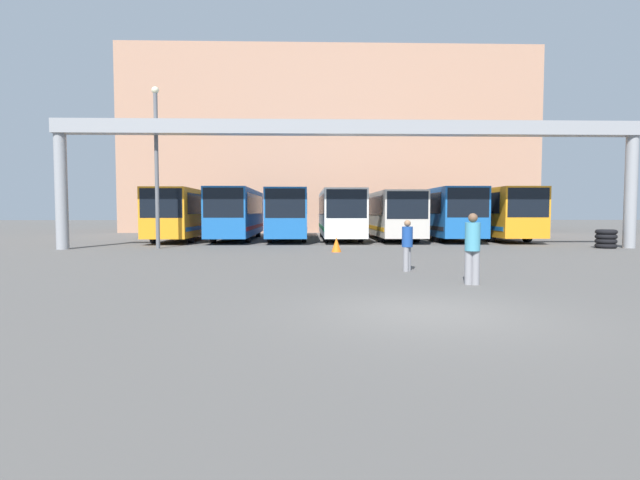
# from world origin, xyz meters

# --- Properties ---
(ground_plane) EXTENTS (200.00, 200.00, 0.00)m
(ground_plane) POSITION_xyz_m (0.00, 0.00, 0.00)
(ground_plane) COLOR #514F4C
(building_backdrop) EXTENTS (37.62, 12.00, 16.59)m
(building_backdrop) POSITION_xyz_m (0.00, 41.00, 8.29)
(building_backdrop) COLOR tan
(building_backdrop) RESTS_ON ground
(overhead_gantry) EXTENTS (29.39, 0.80, 6.42)m
(overhead_gantry) POSITION_xyz_m (0.00, 15.98, 5.43)
(overhead_gantry) COLOR gray
(overhead_gantry) RESTS_ON ground
(bus_slot_0) EXTENTS (2.56, 10.35, 3.26)m
(bus_slot_0) POSITION_xyz_m (-10.22, 23.61, 1.88)
(bus_slot_0) COLOR orange
(bus_slot_0) RESTS_ON ground
(bus_slot_1) EXTENTS (2.45, 11.55, 3.29)m
(bus_slot_1) POSITION_xyz_m (-6.81, 24.20, 1.90)
(bus_slot_1) COLOR #1959A5
(bus_slot_1) RESTS_ON ground
(bus_slot_2) EXTENTS (2.43, 12.35, 3.25)m
(bus_slot_2) POSITION_xyz_m (-3.41, 24.61, 1.87)
(bus_slot_2) COLOR #1959A5
(bus_slot_2) RESTS_ON ground
(bus_slot_3) EXTENTS (2.49, 11.66, 3.22)m
(bus_slot_3) POSITION_xyz_m (0.00, 24.26, 1.85)
(bus_slot_3) COLOR silver
(bus_slot_3) RESTS_ON ground
(bus_slot_4) EXTENTS (2.55, 11.94, 3.11)m
(bus_slot_4) POSITION_xyz_m (3.41, 24.40, 1.80)
(bus_slot_4) COLOR beige
(bus_slot_4) RESTS_ON ground
(bus_slot_5) EXTENTS (2.60, 11.55, 3.31)m
(bus_slot_5) POSITION_xyz_m (6.81, 24.21, 1.91)
(bus_slot_5) COLOR #1959A5
(bus_slot_5) RESTS_ON ground
(bus_slot_6) EXTENTS (2.60, 11.67, 3.32)m
(bus_slot_6) POSITION_xyz_m (10.22, 24.26, 1.91)
(bus_slot_6) COLOR orange
(bus_slot_6) RESTS_ON ground
(pedestrian_mid_left) EXTENTS (0.38, 0.38, 1.84)m
(pedestrian_mid_left) POSITION_xyz_m (2.00, 3.46, 0.98)
(pedestrian_mid_left) COLOR gray
(pedestrian_mid_left) RESTS_ON ground
(pedestrian_near_left) EXTENTS (0.34, 0.34, 1.62)m
(pedestrian_near_left) POSITION_xyz_m (0.92, 6.39, 0.86)
(pedestrian_near_left) COLOR gray
(pedestrian_near_left) RESTS_ON ground
(traffic_cone) EXTENTS (0.46, 0.46, 0.69)m
(traffic_cone) POSITION_xyz_m (-0.85, 13.92, 0.34)
(traffic_cone) COLOR orange
(traffic_cone) RESTS_ON ground
(tire_stack) EXTENTS (1.04, 1.04, 0.96)m
(tire_stack) POSITION_xyz_m (13.15, 15.91, 0.48)
(tire_stack) COLOR black
(tire_stack) RESTS_ON ground
(lamp_post) EXTENTS (0.36, 0.36, 8.13)m
(lamp_post) POSITION_xyz_m (-9.80, 16.38, 4.43)
(lamp_post) COLOR #595B60
(lamp_post) RESTS_ON ground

